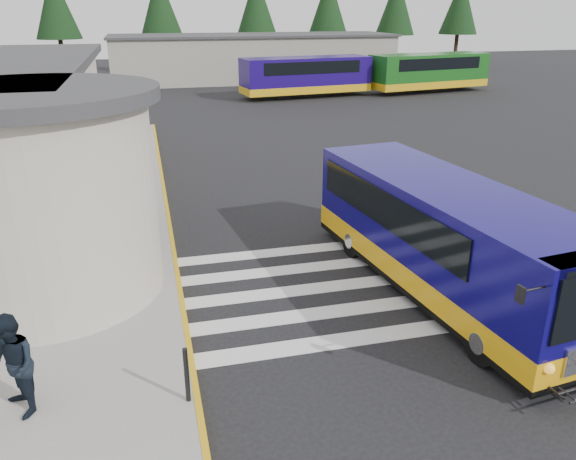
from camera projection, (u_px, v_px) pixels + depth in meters
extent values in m
plane|color=black|center=(334.00, 272.00, 14.91)|extent=(140.00, 140.00, 0.00)
cube|color=gold|center=(170.00, 229.00, 17.55)|extent=(0.12, 34.00, 0.16)
cylinder|color=beige|center=(40.00, 201.00, 12.87)|extent=(5.20, 5.20, 4.50)
cylinder|color=#38383A|center=(22.00, 95.00, 11.98)|extent=(5.80, 5.80, 0.30)
cube|color=black|center=(86.00, 190.00, 17.46)|extent=(0.08, 1.20, 2.20)
cube|color=#38383A|center=(97.00, 148.00, 17.09)|extent=(1.20, 1.80, 0.12)
cube|color=silver|center=(359.00, 338.00, 11.91)|extent=(8.00, 0.55, 0.01)
cube|color=silver|center=(341.00, 310.00, 12.99)|extent=(8.00, 0.55, 0.01)
cube|color=silver|center=(325.00, 287.00, 14.07)|extent=(8.00, 0.55, 0.01)
cube|color=silver|center=(311.00, 267.00, 15.15)|extent=(8.00, 0.55, 0.01)
cube|color=silver|center=(300.00, 250.00, 16.23)|extent=(8.00, 0.55, 0.01)
cube|color=gray|center=(253.00, 58.00, 53.36)|extent=(26.00, 8.00, 4.00)
cube|color=#38383A|center=(253.00, 35.00, 52.59)|extent=(26.40, 8.40, 0.20)
cylinder|color=black|center=(63.00, 58.00, 56.52)|extent=(0.44, 0.44, 3.60)
cone|color=black|center=(55.00, 4.00, 54.67)|extent=(4.40, 4.40, 6.40)
cylinder|color=black|center=(164.00, 56.00, 58.81)|extent=(0.44, 0.44, 3.60)
cone|color=black|center=(160.00, 4.00, 56.96)|extent=(4.40, 4.40, 6.40)
cylinder|color=black|center=(257.00, 54.00, 61.10)|extent=(0.44, 0.44, 3.60)
cone|color=black|center=(256.00, 5.00, 59.25)|extent=(4.40, 4.40, 6.40)
cylinder|color=black|center=(327.00, 53.00, 62.93)|extent=(0.44, 0.44, 3.60)
cone|color=black|center=(328.00, 5.00, 61.08)|extent=(4.40, 4.40, 6.40)
cylinder|color=black|center=(393.00, 51.00, 64.76)|extent=(0.44, 0.44, 3.60)
cone|color=black|center=(396.00, 5.00, 62.91)|extent=(4.40, 4.40, 6.40)
cylinder|color=black|center=(455.00, 50.00, 66.59)|extent=(0.44, 0.44, 3.60)
cone|color=black|center=(460.00, 5.00, 64.74)|extent=(4.40, 4.40, 6.40)
cube|color=#0D085E|center=(445.00, 231.00, 13.44)|extent=(3.47, 9.05, 2.30)
cube|color=#E3A10F|center=(441.00, 264.00, 13.76)|extent=(3.50, 9.08, 0.55)
cube|color=black|center=(440.00, 276.00, 13.88)|extent=(3.49, 9.07, 0.22)
cube|color=black|center=(384.00, 209.00, 13.53)|extent=(0.80, 6.43, 0.88)
cube|color=black|center=(469.00, 197.00, 14.36)|extent=(0.80, 6.43, 0.88)
cylinder|color=black|center=(483.00, 342.00, 10.93)|extent=(0.40, 0.97, 0.94)
cylinder|color=black|center=(568.00, 321.00, 11.65)|extent=(0.40, 0.97, 0.94)
cylinder|color=black|center=(354.00, 240.00, 15.69)|extent=(0.40, 0.97, 0.94)
cylinder|color=black|center=(420.00, 230.00, 16.41)|extent=(0.40, 0.97, 0.94)
cube|color=black|center=(520.00, 295.00, 8.89)|extent=(0.07, 0.18, 0.29)
imported|color=black|center=(48.00, 296.00, 11.66)|extent=(0.40, 0.60, 1.63)
imported|color=black|center=(12.00, 367.00, 9.17)|extent=(1.03, 1.12, 1.85)
cylinder|color=black|center=(187.00, 375.00, 9.61)|extent=(0.09, 0.09, 1.05)
cube|color=#190759|center=(306.00, 74.00, 43.26)|extent=(10.27, 4.03, 2.56)
cube|color=gold|center=(306.00, 88.00, 43.64)|extent=(10.31, 4.07, 0.56)
cube|color=black|center=(306.00, 66.00, 43.04)|extent=(8.08, 3.80, 0.89)
cube|color=#155117|center=(429.00, 70.00, 45.92)|extent=(10.42, 4.49, 2.58)
cube|color=gold|center=(428.00, 83.00, 46.31)|extent=(10.46, 4.53, 0.56)
cube|color=black|center=(430.00, 62.00, 45.69)|extent=(8.22, 4.16, 0.90)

